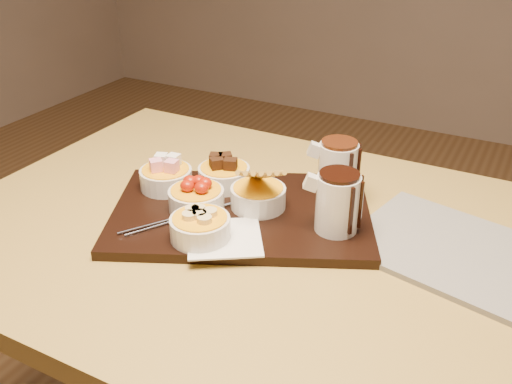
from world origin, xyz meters
The scene contains 12 objects.
dining_table centered at (0.00, 0.00, 0.65)m, with size 1.20×0.80×0.75m.
serving_board centered at (-0.09, 0.02, 0.76)m, with size 0.46×0.30×0.02m, color black.
napkin centered at (-0.06, -0.08, 0.77)m, with size 0.12×0.12×0.00m, color white.
bowl_marshmallows centered at (-0.26, 0.02, 0.79)m, with size 0.10×0.10×0.04m, color silver.
bowl_cake centered at (-0.16, 0.08, 0.79)m, with size 0.10×0.10×0.04m, color silver.
bowl_strawberries centered at (-0.16, -0.02, 0.79)m, with size 0.10×0.10×0.04m, color silver.
bowl_biscotti centered at (-0.07, 0.04, 0.79)m, with size 0.10×0.10×0.04m, color silver.
bowl_bananas centered at (-0.10, -0.10, 0.79)m, with size 0.10×0.10×0.04m, color silver.
pitcher_dark_chocolate centered at (0.09, 0.03, 0.82)m, with size 0.07×0.07×0.10m, color silver.
pitcher_milk_chocolate centered at (0.04, 0.16, 0.82)m, with size 0.07×0.07×0.10m, color silver.
fondue_skewers centered at (-0.16, -0.05, 0.77)m, with size 0.26×0.03×0.01m, color silver, non-canonical shape.
newspaper centered at (0.27, 0.08, 0.76)m, with size 0.30×0.24×0.01m, color beige.
Camera 1 is at (0.35, -0.76, 1.28)m, focal length 40.00 mm.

